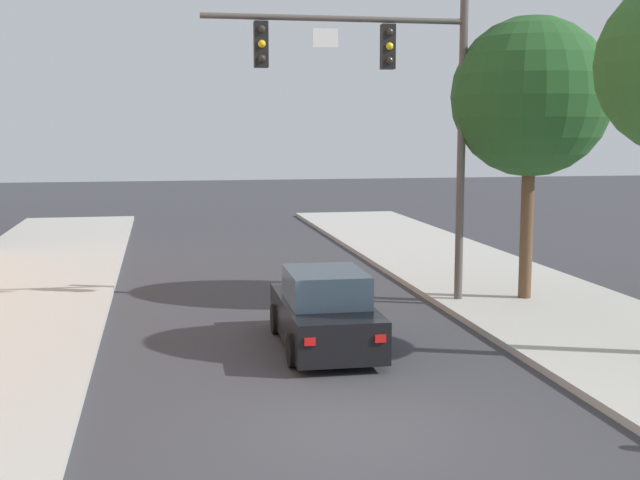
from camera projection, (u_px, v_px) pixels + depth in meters
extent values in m
plane|color=#38383D|center=(353.00, 430.00, 12.28)|extent=(120.00, 120.00, 0.00)
cylinder|color=#514C47|center=(461.00, 149.00, 20.52)|extent=(0.20, 0.20, 7.50)
cylinder|color=#514C47|center=(336.00, 19.00, 19.53)|extent=(6.32, 0.14, 0.14)
cube|color=black|center=(388.00, 47.00, 19.85)|extent=(0.32, 0.28, 1.05)
sphere|color=#2D2823|center=(390.00, 32.00, 19.66)|extent=(0.18, 0.18, 0.18)
sphere|color=yellow|center=(390.00, 46.00, 19.70)|extent=(0.18, 0.18, 0.18)
sphere|color=#2D2823|center=(389.00, 60.00, 19.74)|extent=(0.18, 0.18, 0.18)
cube|color=black|center=(261.00, 44.00, 19.28)|extent=(0.32, 0.28, 1.05)
sphere|color=#2D2823|center=(262.00, 29.00, 19.09)|extent=(0.18, 0.18, 0.18)
sphere|color=yellow|center=(262.00, 44.00, 19.14)|extent=(0.18, 0.18, 0.18)
sphere|color=#2D2823|center=(262.00, 58.00, 19.18)|extent=(0.18, 0.18, 0.18)
cube|color=white|center=(325.00, 38.00, 19.52)|extent=(0.60, 0.03, 0.44)
cube|color=black|center=(324.00, 320.00, 16.86)|extent=(1.76, 4.23, 0.80)
cube|color=slate|center=(326.00, 286.00, 16.62)|extent=(1.53, 2.02, 0.64)
cylinder|color=black|center=(277.00, 319.00, 18.03)|extent=(0.23, 0.64, 0.64)
cylinder|color=black|center=(350.00, 316.00, 18.30)|extent=(0.23, 0.64, 0.64)
cylinder|color=black|center=(294.00, 350.00, 15.49)|extent=(0.23, 0.64, 0.64)
cylinder|color=black|center=(378.00, 346.00, 15.76)|extent=(0.23, 0.64, 0.64)
cube|color=red|center=(310.00, 342.00, 14.67)|extent=(0.20, 0.04, 0.14)
cube|color=red|center=(380.00, 339.00, 14.89)|extent=(0.20, 0.04, 0.14)
cylinder|color=brown|center=(527.00, 228.00, 20.92)|extent=(0.32, 0.32, 3.55)
sphere|color=#235123|center=(531.00, 97.00, 20.49)|extent=(3.93, 3.93, 3.93)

